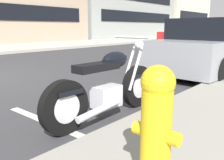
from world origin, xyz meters
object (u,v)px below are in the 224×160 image
(parked_motorcycle, at_px, (108,88))
(parked_car_near_corner, at_px, (210,48))
(car_opposite_curb, at_px, (178,34))
(fire_hydrant, at_px, (156,122))

(parked_motorcycle, height_order, parked_car_near_corner, parked_car_near_corner)
(parked_motorcycle, distance_m, parked_car_near_corner, 4.55)
(car_opposite_curb, bearing_deg, fire_hydrant, 28.00)
(parked_motorcycle, bearing_deg, car_opposite_curb, 24.88)
(parked_motorcycle, bearing_deg, parked_car_near_corner, 4.02)
(car_opposite_curb, xyz_separation_m, fire_hydrant, (-21.09, -10.05, -0.03))
(fire_hydrant, bearing_deg, parked_motorcycle, 52.91)
(parked_motorcycle, height_order, fire_hydrant, parked_motorcycle)
(car_opposite_curb, bearing_deg, parked_car_near_corner, 31.15)
(parked_car_near_corner, height_order, car_opposite_curb, parked_car_near_corner)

